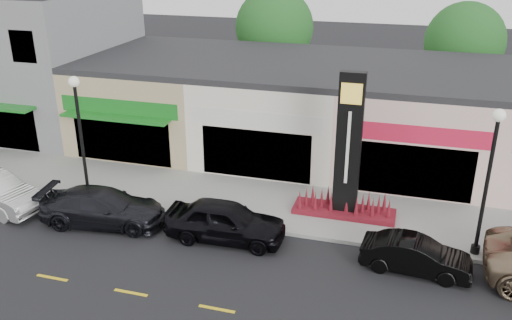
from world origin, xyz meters
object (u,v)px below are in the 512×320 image
object	(u,v)px
lamp_west_near	(80,127)
car_black_conv	(416,256)
lamp_east_near	(490,169)
pylon_sign	(347,167)
car_dark_sedan	(103,207)
car_black_sedan	(225,221)

from	to	relation	value
lamp_west_near	car_black_conv	xyz separation A→B (m)	(13.91, -1.58, -2.86)
lamp_east_near	pylon_sign	distance (m)	5.42
lamp_east_near	car_black_conv	world-z (taller)	lamp_east_near
car_dark_sedan	car_black_sedan	world-z (taller)	car_black_sedan
lamp_east_near	car_dark_sedan	xyz separation A→B (m)	(-14.28, -1.60, -2.74)
lamp_east_near	car_black_sedan	distance (m)	9.62
lamp_west_near	car_black_sedan	xyz separation A→B (m)	(6.87, -1.38, -2.69)
lamp_east_near	car_black_sedan	world-z (taller)	lamp_east_near
pylon_sign	car_black_sedan	world-z (taller)	pylon_sign
lamp_east_near	car_black_conv	distance (m)	3.88
car_black_conv	pylon_sign	bearing A→B (deg)	46.23
lamp_east_near	car_black_sedan	bearing A→B (deg)	-171.40
car_black_conv	lamp_east_near	bearing A→B (deg)	-48.20
pylon_sign	car_dark_sedan	xyz separation A→B (m)	(-9.28, -3.30, -1.54)
pylon_sign	car_black_sedan	xyz separation A→B (m)	(-4.13, -3.08, -1.49)
car_dark_sedan	lamp_west_near	bearing A→B (deg)	39.66
lamp_west_near	car_black_sedan	size ratio (longest dim) A/B	1.18
car_black_sedan	car_black_conv	bearing A→B (deg)	-93.47
car_black_sedan	car_black_conv	world-z (taller)	car_black_sedan
car_black_sedan	car_black_conv	xyz separation A→B (m)	(7.04, -0.20, -0.17)
pylon_sign	car_dark_sedan	size ratio (longest dim) A/B	1.19
pylon_sign	car_black_conv	bearing A→B (deg)	-48.45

